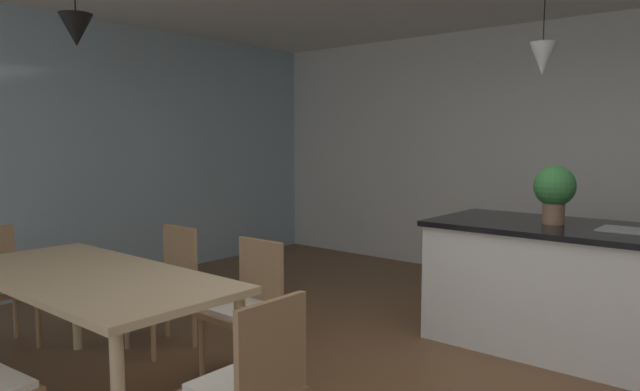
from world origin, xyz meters
name	(u,v)px	position (x,y,z in m)	size (l,w,h in m)	color
wall_back_kitchen	(603,155)	(0.00, 3.26, 1.35)	(10.00, 0.12, 2.70)	silver
window_wall_left_glazing	(74,155)	(-4.06, 0.00, 1.35)	(0.06, 8.40, 2.70)	#9EB7C6
dining_table	(90,285)	(-1.57, -1.19, 0.68)	(1.90, 0.85, 0.76)	#D1B284
chair_far_left	(166,282)	(-2.00, -0.40, 0.47)	(0.41, 0.41, 0.87)	#A87F56
chair_kitchen_end	(250,386)	(-0.25, -1.19, 0.47)	(0.40, 0.40, 0.87)	#A87F56
chair_far_right	(246,305)	(-1.14, -0.40, 0.47)	(0.40, 0.40, 0.87)	#A87F56
kitchen_island	(600,292)	(0.47, 1.42, 0.46)	(2.33, 0.98, 0.91)	white
pendant_over_table	(76,30)	(-1.76, -1.11, 2.13)	(0.19, 0.19, 0.66)	black
pendant_over_island_main	(543,59)	(0.02, 1.42, 2.08)	(0.19, 0.19, 0.74)	black
potted_plant_on_island	(555,190)	(0.14, 1.42, 1.15)	(0.29, 0.29, 0.42)	#8C664C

